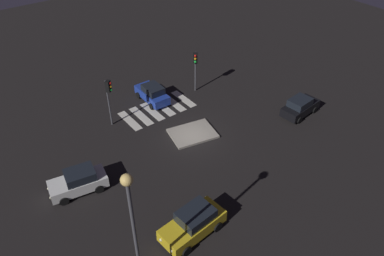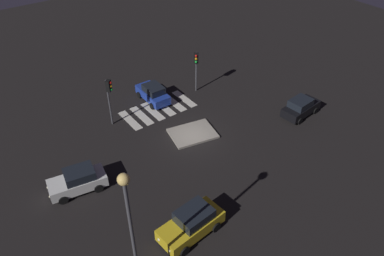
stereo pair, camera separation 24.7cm
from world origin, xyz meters
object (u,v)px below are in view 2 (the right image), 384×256
Objects in this scene: car_black at (301,107)px; street_lamp at (129,217)px; traffic_light_south at (196,63)px; car_white at (78,181)px; traffic_light_east at (109,92)px; car_yellow at (192,223)px; car_blue at (153,93)px; traffic_island at (193,133)px.

street_lamp reaches higher than car_black.
traffic_light_south is 20.19m from street_lamp.
traffic_light_east reaches higher than car_white.
car_white is (19.11, -3.08, 0.02)m from car_black.
car_black is 20.59m from street_lamp.
car_yellow is 8.53m from car_white.
car_black is 0.96× the size of car_white.
car_yellow is at bearing 128.36° from car_white.
car_black is 10.15m from traffic_light_south.
car_black is 15.69m from car_yellow.
traffic_light_east is at bearing 104.17° from car_blue.
car_yellow reaches higher than car_blue.
traffic_island is 1.02× the size of traffic_light_south.
car_black is 0.91× the size of traffic_light_east.
traffic_island is at bearing -168.38° from car_white.
car_blue is at bearing 128.26° from car_black.
traffic_island is at bearing 154.59° from car_black.
car_white reaches higher than traffic_island.
car_yellow is 1.07× the size of traffic_light_south.
car_black is 0.90× the size of car_yellow.
car_white is 1.00× the size of traffic_light_south.
street_lamp reaches higher than traffic_light_south.
street_lamp reaches higher than traffic_island.
traffic_light_south is (-4.18, 1.02, 2.25)m from car_blue.
car_yellow is at bearing 53.09° from traffic_island.
car_blue is 0.47× the size of street_lamp.
car_yellow is 6.37m from street_lamp.
car_white is 9.71m from street_lamp.
car_black is at bearing 159.88° from traffic_island.
car_white reaches higher than car_blue.
traffic_light_south is at bearing 52.82° from traffic_light_east.
car_blue is at bearing -64.18° from traffic_light_south.
traffic_light_south is at bearing -133.02° from car_yellow.
traffic_island is 1.01× the size of car_white.
car_yellow is 1.01× the size of traffic_light_east.
car_black is at bearing 69.51° from traffic_light_south.
car_white is 0.95× the size of traffic_light_east.
car_black is at bearing 20.54° from traffic_light_east.
traffic_light_south is (-4.26, -5.20, 2.97)m from traffic_island.
traffic_light_south reaches higher than car_yellow.
car_blue is at bearing -124.14° from street_lamp.
car_black reaches higher than traffic_island.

